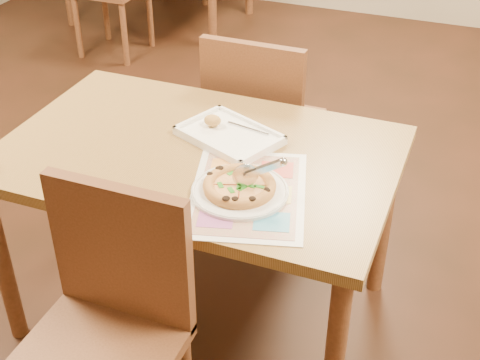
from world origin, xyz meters
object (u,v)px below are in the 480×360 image
(chair_near, at_px, (108,305))
(menu, at_px, (248,193))
(dining_table, at_px, (198,172))
(pizza_cutter, at_px, (258,171))
(appetizer_tray, at_px, (228,135))
(plate, at_px, (240,192))
(pizza, at_px, (239,186))
(chair_far, at_px, (259,112))

(chair_near, bearing_deg, menu, 60.22)
(menu, bearing_deg, chair_near, -119.78)
(dining_table, xyz_separation_m, pizza_cutter, (0.27, -0.17, 0.17))
(chair_near, relative_size, menu, 0.99)
(menu, bearing_deg, appetizer_tray, 122.51)
(chair_near, height_order, menu, chair_near)
(chair_near, relative_size, plate, 1.61)
(dining_table, bearing_deg, pizza, -39.66)
(plate, distance_m, appetizer_tray, 0.33)
(pizza_cutter, xyz_separation_m, menu, (-0.03, -0.01, -0.08))
(pizza, height_order, appetizer_tray, appetizer_tray)
(dining_table, distance_m, pizza_cutter, 0.36)
(dining_table, bearing_deg, pizza_cutter, -31.50)
(chair_far, bearing_deg, dining_table, 90.00)
(chair_near, xyz_separation_m, pizza_cutter, (0.27, 0.44, 0.24))
(chair_far, xyz_separation_m, appetizer_tray, (0.06, -0.49, 0.17))
(chair_far, height_order, pizza_cutter, chair_far)
(dining_table, xyz_separation_m, menu, (0.24, -0.17, 0.09))
(chair_near, height_order, pizza_cutter, chair_near)
(pizza, xyz_separation_m, menu, (0.02, 0.01, -0.02))
(chair_far, relative_size, appetizer_tray, 1.21)
(appetizer_tray, bearing_deg, pizza_cutter, -52.93)
(chair_far, distance_m, pizza, 0.83)
(chair_near, relative_size, chair_far, 1.00)
(dining_table, bearing_deg, menu, -35.53)
(chair_far, distance_m, pizza_cutter, 0.85)
(pizza_cutter, relative_size, appetizer_tray, 0.36)
(chair_far, distance_m, appetizer_tray, 0.52)
(dining_table, xyz_separation_m, pizza, (0.22, -0.18, 0.11))
(plate, bearing_deg, appetizer_tray, 118.42)
(chair_near, height_order, plate, chair_near)
(chair_near, xyz_separation_m, menu, (0.24, 0.43, 0.16))
(pizza_cutter, height_order, appetizer_tray, pizza_cutter)
(dining_table, xyz_separation_m, plate, (0.22, -0.18, 0.09))
(chair_far, height_order, pizza, chair_far)
(chair_near, relative_size, appetizer_tray, 1.21)
(dining_table, xyz_separation_m, chair_far, (-0.00, 0.60, -0.07))
(dining_table, bearing_deg, appetizer_tray, 59.28)
(plate, relative_size, appetizer_tray, 0.75)
(appetizer_tray, bearing_deg, chair_near, -95.17)
(chair_far, bearing_deg, pizza_cutter, 109.48)
(pizza, relative_size, appetizer_tray, 0.56)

